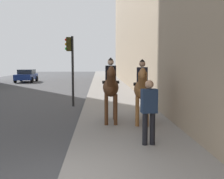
% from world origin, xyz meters
% --- Properties ---
extents(mounted_horse_near, '(2.15, 0.61, 2.33)m').
position_xyz_m(mounted_horse_near, '(4.87, -1.19, 1.42)').
color(mounted_horse_near, '#4C2B16').
rests_on(mounted_horse_near, sidewalk_slab).
extents(mounted_horse_far, '(2.15, 0.77, 2.27)m').
position_xyz_m(mounted_horse_far, '(4.63, -2.27, 1.37)').
color(mounted_horse_far, brown).
rests_on(mounted_horse_far, sidewalk_slab).
extents(pedestrian_greeting, '(0.30, 0.42, 1.70)m').
position_xyz_m(pedestrian_greeting, '(2.22, -2.07, 1.10)').
color(pedestrian_greeting, black).
rests_on(pedestrian_greeting, sidewalk_slab).
extents(car_mid_lane, '(3.90, 2.09, 1.44)m').
position_xyz_m(car_mid_lane, '(26.70, 7.54, 0.76)').
color(car_mid_lane, navy).
rests_on(car_mid_lane, ground).
extents(traffic_light_near_curb, '(0.20, 0.44, 3.58)m').
position_xyz_m(traffic_light_near_curb, '(9.22, 0.65, 2.41)').
color(traffic_light_near_curb, black).
rests_on(traffic_light_near_curb, ground).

